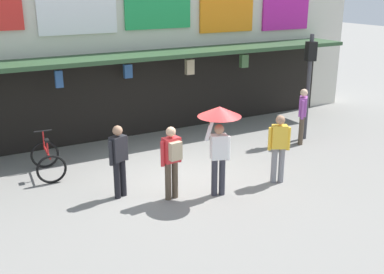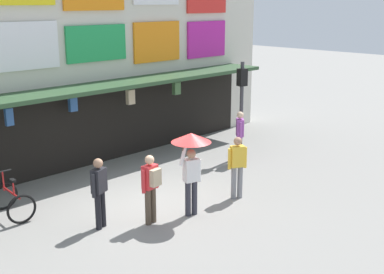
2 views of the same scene
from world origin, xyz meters
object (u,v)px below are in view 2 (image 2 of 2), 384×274
(pedestrian_in_blue, at_px, (151,184))
(pedestrian_with_umbrella, at_px, (191,151))
(pedestrian_in_white, at_px, (240,134))
(pedestrian_in_black, at_px, (237,164))
(pedestrian_in_yellow, at_px, (99,189))
(traffic_light_far, at_px, (242,94))
(bicycle_parked, at_px, (12,201))

(pedestrian_in_blue, relative_size, pedestrian_with_umbrella, 0.81)
(pedestrian_in_white, distance_m, pedestrian_with_umbrella, 4.52)
(pedestrian_in_black, bearing_deg, pedestrian_with_umbrella, 177.26)
(pedestrian_in_yellow, distance_m, pedestrian_in_black, 3.77)
(pedestrian_in_white, xyz_separation_m, pedestrian_in_yellow, (-6.05, -0.88, 0.00))
(pedestrian_in_white, bearing_deg, traffic_light_far, 36.72)
(pedestrian_in_blue, relative_size, pedestrian_in_black, 1.00)
(pedestrian_in_blue, relative_size, pedestrian_in_yellow, 1.00)
(pedestrian_in_blue, bearing_deg, bicycle_parked, 127.93)
(traffic_light_far, bearing_deg, pedestrian_in_black, -141.85)
(pedestrian_in_white, height_order, pedestrian_in_yellow, same)
(bicycle_parked, height_order, pedestrian_in_blue, pedestrian_in_blue)
(pedestrian_in_white, bearing_deg, pedestrian_in_black, -141.60)
(traffic_light_far, bearing_deg, pedestrian_in_white, -143.28)
(traffic_light_far, xyz_separation_m, pedestrian_in_blue, (-5.51, -1.86, -1.16))
(pedestrian_in_yellow, bearing_deg, pedestrian_in_blue, -34.00)
(pedestrian_with_umbrella, bearing_deg, pedestrian_in_black, -2.74)
(pedestrian_in_yellow, height_order, pedestrian_in_black, same)
(pedestrian_in_yellow, bearing_deg, pedestrian_in_white, 8.24)
(pedestrian_in_blue, xyz_separation_m, pedestrian_in_yellow, (-0.98, 0.66, -0.04))
(bicycle_parked, distance_m, pedestrian_with_umbrella, 4.53)
(traffic_light_far, bearing_deg, bicycle_parked, 173.61)
(bicycle_parked, xyz_separation_m, pedestrian_in_white, (7.19, -1.18, 0.55))
(bicycle_parked, distance_m, pedestrian_in_black, 5.71)
(pedestrian_in_yellow, bearing_deg, traffic_light_far, 10.50)
(bicycle_parked, relative_size, pedestrian_in_black, 0.72)
(pedestrian_in_white, height_order, pedestrian_in_black, same)
(pedestrian_in_blue, bearing_deg, pedestrian_in_black, -8.48)
(pedestrian_with_umbrella, distance_m, pedestrian_in_black, 1.78)
(traffic_light_far, relative_size, pedestrian_in_white, 1.90)
(pedestrian_in_yellow, relative_size, pedestrian_in_black, 1.00)
(pedestrian_in_white, distance_m, pedestrian_in_blue, 5.30)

